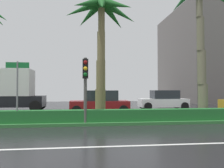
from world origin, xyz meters
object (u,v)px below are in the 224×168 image
at_px(car_in_traffic_second, 163,100).
at_px(street_name_sign, 17,83).
at_px(traffic_signal_median_right, 85,78).
at_px(box_truck_following, 6,92).
at_px(palm_tree_centre_right, 200,8).
at_px(car_in_traffic_leading, 100,103).
at_px(palm_tree_centre, 101,21).

bearing_deg(car_in_traffic_second, street_name_sign, 39.02).
height_order(traffic_signal_median_right, car_in_traffic_second, traffic_signal_median_right).
bearing_deg(box_truck_following, palm_tree_centre_right, 150.01).
bearing_deg(car_in_traffic_leading, box_truck_following, -22.16).
xyz_separation_m(street_name_sign, car_in_traffic_leading, (4.41, 5.33, -1.25)).
bearing_deg(traffic_signal_median_right, palm_tree_centre_right, 9.06).
relative_size(palm_tree_centre, street_name_sign, 2.38).
height_order(traffic_signal_median_right, street_name_sign, traffic_signal_median_right).
xyz_separation_m(car_in_traffic_leading, car_in_traffic_second, (5.96, 3.07, 0.00)).
bearing_deg(street_name_sign, car_in_traffic_leading, 50.39).
xyz_separation_m(traffic_signal_median_right, street_name_sign, (-3.28, 0.19, -0.28)).
distance_m(palm_tree_centre, street_name_sign, 5.69).
bearing_deg(palm_tree_centre, traffic_signal_median_right, -120.39).
relative_size(street_name_sign, car_in_traffic_leading, 0.70).
bearing_deg(car_in_traffic_leading, traffic_signal_median_right, 78.43).
distance_m(palm_tree_centre_right, street_name_sign, 10.90).
height_order(palm_tree_centre_right, box_truck_following, palm_tree_centre_right).
height_order(palm_tree_centre, traffic_signal_median_right, palm_tree_centre).
relative_size(traffic_signal_median_right, car_in_traffic_leading, 0.75).
height_order(palm_tree_centre_right, traffic_signal_median_right, palm_tree_centre_right).
bearing_deg(car_in_traffic_second, box_truck_following, -0.20).
relative_size(palm_tree_centre, car_in_traffic_leading, 1.66).
distance_m(street_name_sign, car_in_traffic_second, 13.41).
height_order(car_in_traffic_leading, car_in_traffic_second, same).
height_order(box_truck_following, car_in_traffic_leading, box_truck_following).
xyz_separation_m(box_truck_following, car_in_traffic_second, (13.60, -0.05, -0.72)).
height_order(street_name_sign, car_in_traffic_second, street_name_sign).
distance_m(box_truck_following, car_in_traffic_second, 13.62).
bearing_deg(palm_tree_centre_right, street_name_sign, -174.98).
distance_m(traffic_signal_median_right, car_in_traffic_second, 11.24).
xyz_separation_m(street_name_sign, car_in_traffic_second, (10.37, 8.40, -1.25)).
bearing_deg(palm_tree_centre_right, traffic_signal_median_right, -170.94).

